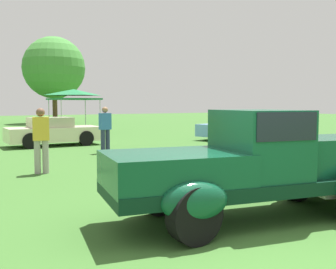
{
  "coord_description": "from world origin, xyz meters",
  "views": [
    {
      "loc": [
        -3.73,
        -3.76,
        1.79
      ],
      "look_at": [
        0.49,
        2.66,
        1.19
      ],
      "focal_mm": 42.02,
      "sensor_mm": 36.0,
      "label": 1
    }
  ],
  "objects_px": {
    "show_car_cream": "(53,132)",
    "spectator_near_truck": "(41,138)",
    "spectator_between_cars": "(105,128)",
    "show_car_skyblue": "(234,127)",
    "canopy_tent_left_field": "(74,94)",
    "feature_pickup_truck": "(254,164)"
  },
  "relations": [
    {
      "from": "show_car_cream",
      "to": "spectator_near_truck",
      "type": "relative_size",
      "value": 2.32
    },
    {
      "from": "spectator_between_cars",
      "to": "show_car_cream",
      "type": "bearing_deg",
      "value": 102.96
    },
    {
      "from": "show_car_cream",
      "to": "show_car_skyblue",
      "type": "bearing_deg",
      "value": -11.33
    },
    {
      "from": "spectator_between_cars",
      "to": "show_car_skyblue",
      "type": "bearing_deg",
      "value": 12.65
    },
    {
      "from": "canopy_tent_left_field",
      "to": "show_car_cream",
      "type": "bearing_deg",
      "value": -116.54
    },
    {
      "from": "show_car_cream",
      "to": "show_car_skyblue",
      "type": "relative_size",
      "value": 0.86
    },
    {
      "from": "show_car_cream",
      "to": "spectator_between_cars",
      "type": "bearing_deg",
      "value": -77.04
    },
    {
      "from": "show_car_skyblue",
      "to": "spectator_between_cars",
      "type": "bearing_deg",
      "value": -167.35
    },
    {
      "from": "spectator_near_truck",
      "to": "spectator_between_cars",
      "type": "relative_size",
      "value": 1.0
    },
    {
      "from": "spectator_near_truck",
      "to": "spectator_between_cars",
      "type": "height_order",
      "value": "same"
    },
    {
      "from": "show_car_skyblue",
      "to": "canopy_tent_left_field",
      "type": "bearing_deg",
      "value": 122.09
    },
    {
      "from": "spectator_between_cars",
      "to": "feature_pickup_truck",
      "type": "bearing_deg",
      "value": -99.67
    },
    {
      "from": "spectator_near_truck",
      "to": "spectator_between_cars",
      "type": "bearing_deg",
      "value": 44.07
    },
    {
      "from": "show_car_cream",
      "to": "spectator_between_cars",
      "type": "relative_size",
      "value": 2.32
    },
    {
      "from": "feature_pickup_truck",
      "to": "show_car_cream",
      "type": "distance_m",
      "value": 12.51
    },
    {
      "from": "show_car_skyblue",
      "to": "spectator_near_truck",
      "type": "bearing_deg",
      "value": -156.51
    },
    {
      "from": "feature_pickup_truck",
      "to": "spectator_near_truck",
      "type": "relative_size",
      "value": 2.82
    },
    {
      "from": "show_car_cream",
      "to": "canopy_tent_left_field",
      "type": "xyz_separation_m",
      "value": [
        3.42,
        6.85,
        1.82
      ]
    },
    {
      "from": "feature_pickup_truck",
      "to": "show_car_cream",
      "type": "height_order",
      "value": "feature_pickup_truck"
    },
    {
      "from": "feature_pickup_truck",
      "to": "spectator_near_truck",
      "type": "distance_m",
      "value": 6.09
    },
    {
      "from": "feature_pickup_truck",
      "to": "show_car_skyblue",
      "type": "height_order",
      "value": "feature_pickup_truck"
    },
    {
      "from": "feature_pickup_truck",
      "to": "canopy_tent_left_field",
      "type": "bearing_deg",
      "value": 77.97
    }
  ]
}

